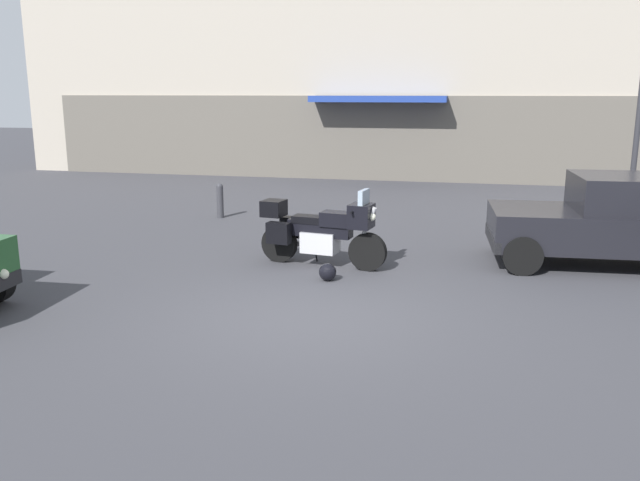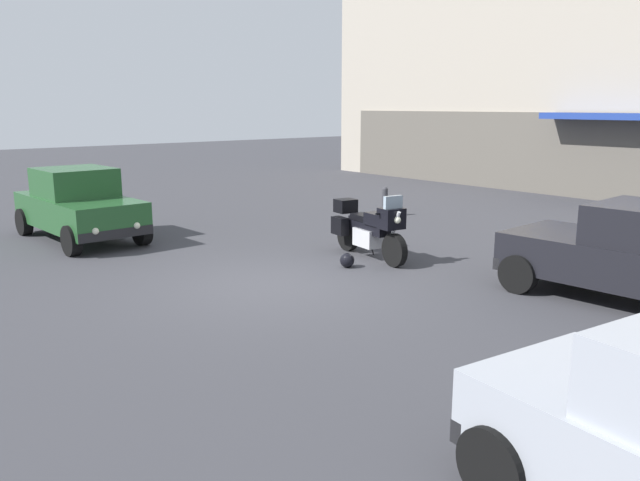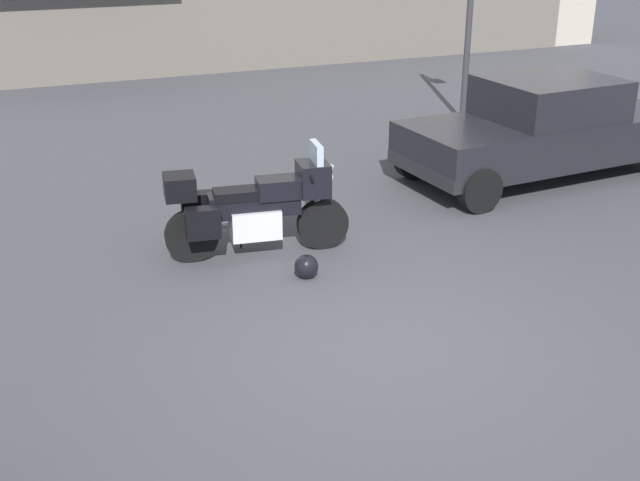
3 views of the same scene
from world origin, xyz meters
The scene contains 6 objects.
ground_plane centered at (0.00, 0.00, 0.00)m, with size 80.00×80.00×0.00m, color #38383D.
building_facade_rear centered at (0.00, 15.08, 5.14)m, with size 28.43×3.40×10.37m.
motorcycle centered at (-0.46, 2.59, 0.62)m, with size 2.26×0.91×1.36m.
helmet centered at (-0.14, 1.71, 0.14)m, with size 0.28×0.28×0.28m, color black.
car_sedan_far centered at (4.65, 3.74, 0.78)m, with size 4.66×2.16×1.56m.
bollard_curbside centered at (-3.76, 6.35, 0.44)m, with size 0.16×0.16×0.83m.
Camera 1 is at (1.99, -8.05, 2.93)m, focal length 36.78 mm.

